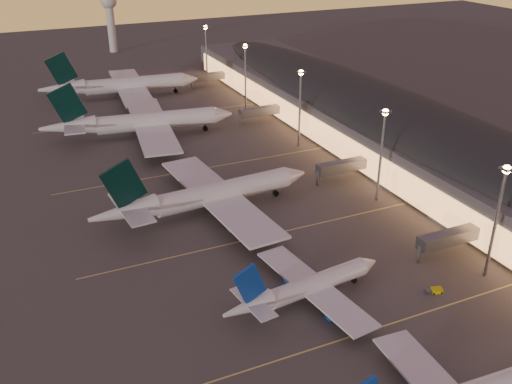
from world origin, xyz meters
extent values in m
plane|color=#474442|center=(0.00, 0.00, 0.00)|extent=(700.00, 700.00, 0.00)
cylinder|color=navy|center=(3.22, -20.00, 1.56)|extent=(5.57, 3.36, 3.06)
cylinder|color=silver|center=(-0.85, 8.31, 3.48)|extent=(23.13, 6.62, 3.89)
cone|color=silver|center=(12.31, 9.92, 3.48)|extent=(4.13, 4.30, 3.89)
cone|color=silver|center=(-17.30, 6.31, 3.96)|extent=(10.71, 5.11, 3.89)
cube|color=silver|center=(-1.95, 8.18, 2.80)|extent=(10.54, 33.30, 0.43)
cylinder|color=navy|center=(-2.09, 15.42, 1.49)|extent=(5.47, 3.52, 2.92)
cylinder|color=navy|center=(-0.35, 1.12, 1.49)|extent=(5.47, 3.52, 2.92)
cube|color=navy|center=(-16.79, 6.37, 9.00)|extent=(7.14, 1.44, 8.43)
cube|color=silver|center=(-16.06, 6.46, 4.55)|extent=(5.08, 12.14, 0.27)
cylinder|color=black|center=(8.67, 9.47, 0.77)|extent=(0.35, 0.35, 1.53)
cylinder|color=black|center=(8.67, 9.47, 0.54)|extent=(1.16, 0.81, 1.09)
cylinder|color=black|center=(-3.01, 10.79, 0.77)|extent=(0.35, 0.35, 1.53)
cylinder|color=black|center=(-3.01, 10.79, 0.54)|extent=(1.16, 0.81, 1.09)
cylinder|color=black|center=(-2.35, 5.39, 0.77)|extent=(0.35, 0.35, 1.53)
cylinder|color=black|center=(-2.35, 5.39, 0.54)|extent=(1.16, 0.81, 1.09)
cylinder|color=silver|center=(-3.71, 52.43, 5.09)|extent=(37.72, 8.57, 5.65)
cone|color=silver|center=(17.94, 54.14, 5.09)|extent=(6.46, 6.11, 5.65)
cone|color=silver|center=(-30.76, 50.30, 5.80)|extent=(17.28, 6.96, 5.65)
cube|color=silver|center=(-5.51, 52.29, 4.10)|extent=(15.11, 55.34, 0.62)
cylinder|color=#5A5D62|center=(-5.25, 64.37, 2.19)|extent=(8.75, 4.89, 4.24)
cylinder|color=#5A5D62|center=(-3.36, 40.40, 2.19)|extent=(8.75, 4.89, 4.24)
cube|color=black|center=(-29.92, 50.37, 13.10)|extent=(11.18, 1.72, 12.55)
cube|color=silver|center=(-28.72, 50.46, 6.64)|extent=(7.56, 20.09, 0.40)
cylinder|color=black|center=(11.95, 53.67, 1.13)|extent=(0.49, 0.49, 2.26)
cylinder|color=black|center=(11.95, 53.67, 0.79)|extent=(1.66, 1.11, 1.58)
cylinder|color=black|center=(-7.02, 56.14, 1.13)|extent=(0.49, 0.49, 2.26)
cylinder|color=black|center=(-7.02, 56.14, 0.79)|extent=(1.66, 1.11, 1.58)
cylinder|color=black|center=(-6.40, 48.25, 1.13)|extent=(0.49, 0.49, 2.26)
cylinder|color=black|center=(-6.40, 48.25, 0.79)|extent=(1.66, 1.11, 1.58)
cylinder|color=silver|center=(-4.81, 114.26, 5.57)|extent=(41.41, 11.40, 6.19)
cone|color=silver|center=(18.78, 111.20, 5.57)|extent=(7.35, 6.99, 6.19)
cone|color=silver|center=(-34.29, 118.07, 6.35)|extent=(19.14, 8.52, 6.19)
cube|color=silver|center=(-6.78, 114.51, 4.49)|extent=(19.48, 60.90, 0.68)
cylinder|color=#5A5D62|center=(-3.77, 127.40, 2.40)|extent=(9.77, 5.79, 4.64)
cylinder|color=#5A5D62|center=(-7.16, 101.28, 2.40)|extent=(9.77, 5.79, 4.64)
cube|color=black|center=(-33.37, 117.95, 14.35)|extent=(12.23, 2.49, 13.74)
cube|color=silver|center=(-32.06, 117.78, 7.28)|extent=(9.32, 22.22, 0.43)
cylinder|color=black|center=(12.25, 112.05, 1.24)|extent=(0.55, 0.55, 2.48)
cylinder|color=black|center=(12.25, 112.05, 0.87)|extent=(1.86, 1.30, 1.73)
cylinder|color=black|center=(-7.53, 118.98, 1.24)|extent=(0.55, 0.55, 2.48)
cylinder|color=black|center=(-7.53, 118.98, 0.87)|extent=(1.86, 1.30, 1.73)
cylinder|color=black|center=(-8.64, 110.38, 1.24)|extent=(0.55, 0.55, 2.48)
cylinder|color=black|center=(-8.64, 110.38, 0.87)|extent=(1.86, 1.30, 1.73)
cylinder|color=silver|center=(-0.12, 165.28, 5.59)|extent=(41.48, 9.88, 6.21)
cone|color=silver|center=(23.64, 163.13, 5.59)|extent=(7.16, 6.78, 6.21)
cone|color=silver|center=(-29.82, 167.95, 6.37)|extent=(19.04, 7.85, 6.21)
cube|color=silver|center=(-2.10, 165.45, 4.50)|extent=(17.27, 60.89, 0.68)
cylinder|color=#5A5D62|center=(0.41, 178.50, 2.41)|extent=(9.66, 5.47, 4.66)
cylinder|color=#5A5D62|center=(-1.97, 152.17, 2.41)|extent=(9.66, 5.47, 4.66)
cube|color=black|center=(-28.90, 167.87, 14.39)|extent=(12.29, 2.03, 13.79)
cube|color=silver|center=(-27.58, 167.75, 7.30)|extent=(8.54, 22.13, 0.43)
cylinder|color=black|center=(17.07, 163.73, 1.24)|extent=(0.54, 0.54, 2.49)
cylinder|color=black|center=(17.07, 163.73, 0.87)|extent=(1.83, 1.24, 1.74)
cylinder|color=black|center=(-3.03, 169.90, 1.24)|extent=(0.54, 0.54, 2.49)
cylinder|color=black|center=(-3.03, 169.90, 0.87)|extent=(1.83, 1.24, 1.74)
cylinder|color=black|center=(-3.81, 161.24, 1.24)|extent=(0.54, 0.54, 2.49)
cylinder|color=black|center=(-3.81, 161.24, 0.87)|extent=(1.83, 1.24, 1.74)
cube|color=#4B4A4F|center=(62.00, 72.50, 6.00)|extent=(40.00, 255.00, 12.00)
ellipsoid|color=black|center=(62.00, 72.50, 12.00)|extent=(39.00, 253.00, 10.92)
cube|color=#F29D58|center=(41.80, 72.50, 5.00)|extent=(0.40, 244.80, 8.00)
cube|color=#5A5D62|center=(34.00, 10.00, 4.50)|extent=(16.00, 3.20, 3.00)
cylinder|color=slate|center=(26.00, 10.00, 2.20)|extent=(0.70, 0.70, 4.40)
cube|color=#5A5D62|center=(34.00, 55.00, 4.50)|extent=(16.00, 3.20, 3.00)
cylinder|color=slate|center=(26.00, 55.00, 2.20)|extent=(0.70, 0.70, 4.40)
cube|color=#5A5D62|center=(34.00, 112.00, 4.50)|extent=(16.00, 3.20, 3.00)
cylinder|color=slate|center=(26.00, 112.00, 2.20)|extent=(0.70, 0.70, 4.40)
cube|color=#5A5D62|center=(34.00, 168.00, 4.50)|extent=(16.00, 3.20, 3.00)
cylinder|color=slate|center=(26.00, 168.00, 2.20)|extent=(0.70, 0.70, 4.40)
cylinder|color=slate|center=(36.00, 0.00, 12.50)|extent=(0.70, 0.70, 25.00)
cube|color=slate|center=(36.00, 0.00, 25.20)|extent=(2.20, 2.20, 0.50)
sphere|color=#FEB45C|center=(36.00, 0.00, 25.00)|extent=(1.80, 1.80, 1.80)
cylinder|color=slate|center=(36.00, 40.00, 12.50)|extent=(0.70, 0.70, 25.00)
cube|color=slate|center=(36.00, 40.00, 25.20)|extent=(2.20, 2.20, 0.50)
sphere|color=#FEB45C|center=(36.00, 40.00, 25.00)|extent=(1.80, 1.80, 1.80)
cylinder|color=slate|center=(36.00, 85.00, 12.50)|extent=(0.70, 0.70, 25.00)
cube|color=slate|center=(36.00, 85.00, 25.20)|extent=(2.20, 2.20, 0.50)
sphere|color=#FEB45C|center=(36.00, 85.00, 25.00)|extent=(1.80, 1.80, 1.80)
cylinder|color=slate|center=(36.00, 130.00, 12.50)|extent=(0.70, 0.70, 25.00)
cube|color=slate|center=(36.00, 130.00, 25.20)|extent=(2.20, 2.20, 0.50)
sphere|color=#FEB45C|center=(36.00, 130.00, 25.00)|extent=(1.80, 1.80, 1.80)
cylinder|color=slate|center=(36.00, 175.00, 12.50)|extent=(0.70, 0.70, 25.00)
cube|color=slate|center=(36.00, 175.00, 25.20)|extent=(2.20, 2.20, 0.50)
sphere|color=#FEB45C|center=(36.00, 175.00, 25.00)|extent=(1.80, 1.80, 1.80)
cylinder|color=silver|center=(10.00, 260.00, 13.00)|extent=(4.40, 4.40, 26.00)
sphere|color=silver|center=(10.00, 260.00, 28.00)|extent=(9.00, 9.00, 9.00)
cube|color=#D8C659|center=(0.00, -5.00, 0.01)|extent=(90.00, 0.36, 0.00)
cube|color=#D8C659|center=(0.00, 35.00, 0.01)|extent=(90.00, 0.36, 0.00)
cube|color=#D8C659|center=(0.00, 80.00, 0.01)|extent=(90.00, 0.36, 0.00)
cube|color=#D8C659|center=(0.00, 135.00, 0.01)|extent=(90.00, 0.36, 0.00)
cube|color=#D1C208|center=(22.27, -0.57, 0.52)|extent=(2.55, 1.95, 1.03)
cube|color=#5A5D62|center=(20.64, -0.12, 0.38)|extent=(1.59, 1.52, 0.75)
cylinder|color=black|center=(23.27, -0.11, 0.21)|extent=(0.44, 0.27, 0.41)
cylinder|color=black|center=(22.90, -1.47, 0.21)|extent=(0.44, 0.27, 0.41)
cylinder|color=black|center=(21.64, 0.33, 0.21)|extent=(0.44, 0.27, 0.41)
cylinder|color=black|center=(21.27, -1.02, 0.21)|extent=(0.44, 0.27, 0.41)
camera|label=1|loc=(-51.72, -73.39, 70.06)|focal=40.00mm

